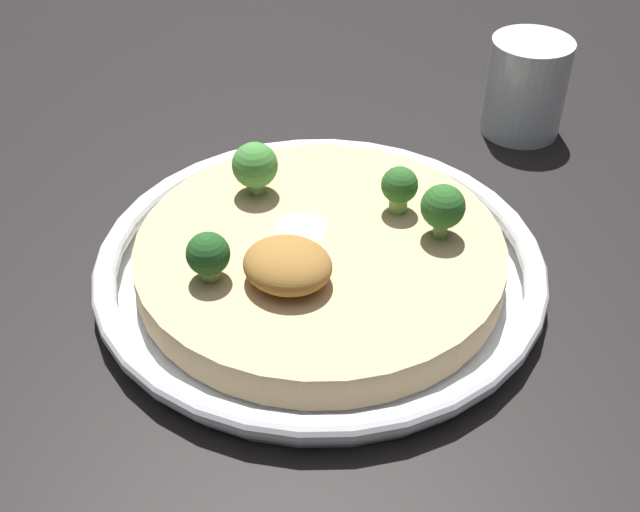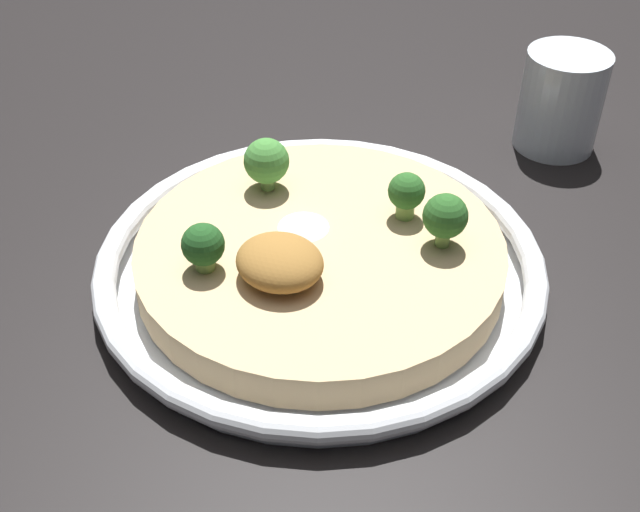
% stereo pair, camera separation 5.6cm
% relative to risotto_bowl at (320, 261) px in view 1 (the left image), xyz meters
% --- Properties ---
extents(ground_plane, '(6.00, 6.00, 0.00)m').
position_rel_risotto_bowl_xyz_m(ground_plane, '(0.00, 0.00, -0.02)').
color(ground_plane, black).
extents(risotto_bowl, '(0.32, 0.32, 0.03)m').
position_rel_risotto_bowl_xyz_m(risotto_bowl, '(0.00, 0.00, 0.00)').
color(risotto_bowl, silver).
rests_on(risotto_bowl, ground_plane).
extents(cheese_sprinkle, '(0.04, 0.04, 0.01)m').
position_rel_risotto_bowl_xyz_m(cheese_sprinkle, '(0.02, -0.01, 0.02)').
color(cheese_sprinkle, white).
rests_on(cheese_sprinkle, risotto_bowl).
extents(crispy_onion_garnish, '(0.06, 0.05, 0.03)m').
position_rel_risotto_bowl_xyz_m(crispy_onion_garnish, '(-0.00, 0.05, 0.03)').
color(crispy_onion_garnish, olive).
rests_on(crispy_onion_garnish, risotto_bowl).
extents(broccoli_left, '(0.03, 0.03, 0.04)m').
position_rel_risotto_bowl_xyz_m(broccoli_left, '(-0.07, -0.04, 0.04)').
color(broccoli_left, '#759E4C').
rests_on(broccoli_left, risotto_bowl).
extents(broccoli_front_right, '(0.03, 0.03, 0.04)m').
position_rel_risotto_bowl_xyz_m(broccoli_front_right, '(0.07, -0.03, 0.04)').
color(broccoli_front_right, '#668E47').
rests_on(broccoli_front_right, risotto_bowl).
extents(broccoli_front, '(0.03, 0.03, 0.04)m').
position_rel_risotto_bowl_xyz_m(broccoli_front, '(-0.03, -0.06, 0.04)').
color(broccoli_front, '#759E4C').
rests_on(broccoli_front, risotto_bowl).
extents(broccoli_back, '(0.03, 0.03, 0.03)m').
position_rel_risotto_bowl_xyz_m(broccoli_back, '(0.05, 0.07, 0.04)').
color(broccoli_back, '#759E4C').
rests_on(broccoli_back, risotto_bowl).
extents(drinking_glass, '(0.07, 0.07, 0.09)m').
position_rel_risotto_bowl_xyz_m(drinking_glass, '(-0.07, -0.27, 0.03)').
color(drinking_glass, silver).
rests_on(drinking_glass, ground_plane).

